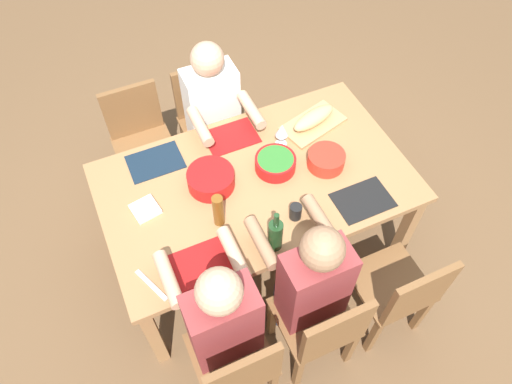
{
  "coord_description": "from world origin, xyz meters",
  "views": [
    {
      "loc": [
        -0.7,
        -1.56,
        2.97
      ],
      "look_at": [
        0.0,
        0.0,
        0.63
      ],
      "focal_mm": 33.95,
      "sensor_mm": 36.0,
      "label": 1
    }
  ],
  "objects_px": {
    "diner_near_left": "(221,318)",
    "cup_near_center": "(296,212)",
    "chair_far_left": "(141,137)",
    "dining_table": "(256,189)",
    "diner_near_center": "(310,281)",
    "wine_glass": "(282,131)",
    "chair_near_right": "(401,292)",
    "serving_bowl_fruit": "(211,178)",
    "serving_bowl_greens": "(275,163)",
    "chair_near_left": "(237,366)",
    "wine_bottle": "(275,235)",
    "diner_far_center": "(214,111)",
    "serving_bowl_pasta": "(326,159)",
    "cutting_board": "(313,124)",
    "chair_near_center": "(323,327)",
    "beer_bottle": "(218,211)",
    "napkin_stack": "(145,209)",
    "bread_loaf": "(314,118)",
    "chair_far_center": "(207,116)"
  },
  "relations": [
    {
      "from": "dining_table",
      "to": "napkin_stack",
      "type": "distance_m",
      "value": 0.65
    },
    {
      "from": "diner_far_center",
      "to": "chair_far_center",
      "type": "bearing_deg",
      "value": 90.0
    },
    {
      "from": "serving_bowl_greens",
      "to": "wine_glass",
      "type": "relative_size",
      "value": 1.45
    },
    {
      "from": "chair_near_center",
      "to": "napkin_stack",
      "type": "height_order",
      "value": "chair_near_center"
    },
    {
      "from": "chair_near_left",
      "to": "dining_table",
      "type": "bearing_deg",
      "value": 60.14
    },
    {
      "from": "beer_bottle",
      "to": "cup_near_center",
      "type": "relative_size",
      "value": 2.3
    },
    {
      "from": "serving_bowl_fruit",
      "to": "cup_near_center",
      "type": "distance_m",
      "value": 0.52
    },
    {
      "from": "chair_far_left",
      "to": "chair_near_right",
      "type": "height_order",
      "value": "same"
    },
    {
      "from": "diner_near_center",
      "to": "chair_near_left",
      "type": "bearing_deg",
      "value": -159.53
    },
    {
      "from": "chair_far_left",
      "to": "beer_bottle",
      "type": "bearing_deg",
      "value": -79.35
    },
    {
      "from": "diner_near_center",
      "to": "wine_bottle",
      "type": "xyz_separation_m",
      "value": [
        -0.09,
        0.24,
        0.15
      ]
    },
    {
      "from": "chair_far_left",
      "to": "dining_table",
      "type": "bearing_deg",
      "value": -60.14
    },
    {
      "from": "dining_table",
      "to": "wine_glass",
      "type": "bearing_deg",
      "value": 37.39
    },
    {
      "from": "wine_bottle",
      "to": "chair_far_left",
      "type": "bearing_deg",
      "value": 107.47
    },
    {
      "from": "dining_table",
      "to": "serving_bowl_greens",
      "type": "bearing_deg",
      "value": 15.89
    },
    {
      "from": "dining_table",
      "to": "bread_loaf",
      "type": "xyz_separation_m",
      "value": [
        0.51,
        0.26,
        0.14
      ]
    },
    {
      "from": "diner_near_left",
      "to": "cup_near_center",
      "type": "relative_size",
      "value": 12.55
    },
    {
      "from": "dining_table",
      "to": "napkin_stack",
      "type": "relative_size",
      "value": 12.78
    },
    {
      "from": "wine_bottle",
      "to": "cup_near_center",
      "type": "height_order",
      "value": "wine_bottle"
    },
    {
      "from": "serving_bowl_fruit",
      "to": "beer_bottle",
      "type": "xyz_separation_m",
      "value": [
        -0.05,
        -0.26,
        0.05
      ]
    },
    {
      "from": "chair_far_center",
      "to": "bread_loaf",
      "type": "xyz_separation_m",
      "value": [
        0.51,
        -0.6,
        0.32
      ]
    },
    {
      "from": "cutting_board",
      "to": "wine_glass",
      "type": "xyz_separation_m",
      "value": [
        -0.25,
        -0.06,
        0.11
      ]
    },
    {
      "from": "chair_far_center",
      "to": "beer_bottle",
      "type": "height_order",
      "value": "beer_bottle"
    },
    {
      "from": "diner_far_center",
      "to": "chair_near_left",
      "type": "relative_size",
      "value": 1.41
    },
    {
      "from": "dining_table",
      "to": "wine_glass",
      "type": "relative_size",
      "value": 10.78
    },
    {
      "from": "diner_near_left",
      "to": "serving_bowl_pasta",
      "type": "height_order",
      "value": "diner_near_left"
    },
    {
      "from": "diner_far_center",
      "to": "bread_loaf",
      "type": "distance_m",
      "value": 0.67
    },
    {
      "from": "chair_near_right",
      "to": "cutting_board",
      "type": "bearing_deg",
      "value": 88.97
    },
    {
      "from": "chair_near_right",
      "to": "serving_bowl_greens",
      "type": "distance_m",
      "value": 1.01
    },
    {
      "from": "chair_near_left",
      "to": "chair_near_right",
      "type": "relative_size",
      "value": 1.0
    },
    {
      "from": "serving_bowl_pasta",
      "to": "chair_near_center",
      "type": "bearing_deg",
      "value": -118.11
    },
    {
      "from": "chair_near_center",
      "to": "wine_glass",
      "type": "distance_m",
      "value": 1.15
    },
    {
      "from": "chair_near_right",
      "to": "beer_bottle",
      "type": "distance_m",
      "value": 1.11
    },
    {
      "from": "chair_near_left",
      "to": "serving_bowl_pasta",
      "type": "relative_size",
      "value": 3.86
    },
    {
      "from": "serving_bowl_greens",
      "to": "bread_loaf",
      "type": "height_order",
      "value": "bread_loaf"
    },
    {
      "from": "diner_near_center",
      "to": "chair_near_right",
      "type": "distance_m",
      "value": 0.57
    },
    {
      "from": "cutting_board",
      "to": "diner_far_center",
      "type": "bearing_deg",
      "value": 140.91
    },
    {
      "from": "diner_far_center",
      "to": "serving_bowl_pasta",
      "type": "bearing_deg",
      "value": -59.83
    },
    {
      "from": "wine_glass",
      "to": "napkin_stack",
      "type": "distance_m",
      "value": 0.92
    },
    {
      "from": "chair_near_center",
      "to": "serving_bowl_pasta",
      "type": "xyz_separation_m",
      "value": [
        0.43,
        0.8,
        0.31
      ]
    },
    {
      "from": "serving_bowl_greens",
      "to": "cup_near_center",
      "type": "distance_m",
      "value": 0.36
    },
    {
      "from": "dining_table",
      "to": "serving_bowl_pasta",
      "type": "xyz_separation_m",
      "value": [
        0.43,
        -0.06,
        0.13
      ]
    },
    {
      "from": "chair_far_center",
      "to": "serving_bowl_greens",
      "type": "xyz_separation_m",
      "value": [
        0.14,
        -0.82,
        0.31
      ]
    },
    {
      "from": "beer_bottle",
      "to": "napkin_stack",
      "type": "bearing_deg",
      "value": 145.41
    },
    {
      "from": "wine_bottle",
      "to": "beer_bottle",
      "type": "distance_m",
      "value": 0.33
    },
    {
      "from": "serving_bowl_greens",
      "to": "cutting_board",
      "type": "bearing_deg",
      "value": 30.42
    },
    {
      "from": "serving_bowl_fruit",
      "to": "cup_near_center",
      "type": "xyz_separation_m",
      "value": [
        0.34,
        -0.4,
        -0.01
      ]
    },
    {
      "from": "diner_near_center",
      "to": "wine_glass",
      "type": "xyz_separation_m",
      "value": [
        0.26,
        0.87,
        0.16
      ]
    },
    {
      "from": "chair_far_left",
      "to": "cutting_board",
      "type": "relative_size",
      "value": 2.12
    },
    {
      "from": "chair_near_right",
      "to": "serving_bowl_fruit",
      "type": "distance_m",
      "value": 1.23
    }
  ]
}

